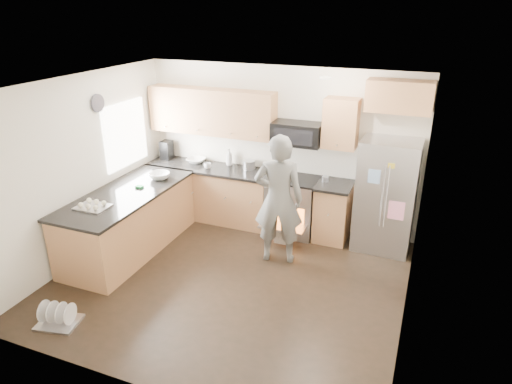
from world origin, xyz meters
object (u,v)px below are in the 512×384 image
at_px(stove_range, 293,193).
at_px(dish_rack, 58,318).
at_px(refrigerator, 386,196).
at_px(person, 279,200).

relative_size(stove_range, dish_rack, 3.41).
bearing_deg(refrigerator, dish_rack, -133.29).
bearing_deg(stove_range, refrigerator, 0.30).
height_order(refrigerator, person, person).
relative_size(refrigerator, dish_rack, 3.22).
xyz_separation_m(stove_range, person, (0.06, -0.91, 0.26)).
relative_size(person, dish_rack, 3.58).
xyz_separation_m(refrigerator, dish_rack, (-3.25, -3.25, -0.77)).
distance_m(person, dish_rack, 3.12).
bearing_deg(person, stove_range, -99.71).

